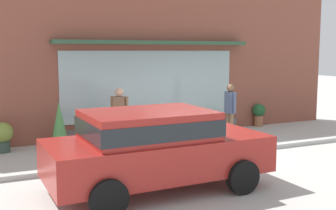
# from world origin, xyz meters

# --- Properties ---
(ground_plane) EXTENTS (60.00, 60.00, 0.00)m
(ground_plane) POSITION_xyz_m (0.00, 0.00, 0.00)
(ground_plane) COLOR #B2AFA8
(curb_strip) EXTENTS (14.00, 0.24, 0.12)m
(curb_strip) POSITION_xyz_m (0.00, -0.20, 0.06)
(curb_strip) COLOR #B2B2AD
(curb_strip) RESTS_ON ground_plane
(storefront) EXTENTS (14.00, 0.81, 4.96)m
(storefront) POSITION_xyz_m (-0.00, 3.19, 2.44)
(storefront) COLOR brown
(storefront) RESTS_ON ground_plane
(fire_hydrant) EXTENTS (0.43, 0.40, 0.95)m
(fire_hydrant) POSITION_xyz_m (-1.03, 1.01, 0.47)
(fire_hydrant) COLOR red
(fire_hydrant) RESTS_ON ground_plane
(pedestrian_with_handbag) EXTENTS (0.58, 0.47, 1.72)m
(pedestrian_with_handbag) POSITION_xyz_m (-1.69, 1.48, 1.01)
(pedestrian_with_handbag) COLOR #8E333D
(pedestrian_with_handbag) RESTS_ON ground_plane
(pedestrian_passerby) EXTENTS (0.23, 0.51, 1.74)m
(pedestrian_passerby) POSITION_xyz_m (1.71, 1.15, 1.03)
(pedestrian_passerby) COLOR brown
(pedestrian_passerby) RESTS_ON ground_plane
(parked_car_red) EXTENTS (4.37, 2.18, 1.59)m
(parked_car_red) POSITION_xyz_m (-2.13, -2.08, 0.91)
(parked_car_red) COLOR maroon
(parked_car_red) RESTS_ON ground_plane
(potted_plant_corner_tall) EXTENTS (0.47, 0.47, 0.66)m
(potted_plant_corner_tall) POSITION_xyz_m (2.10, 2.66, 0.32)
(potted_plant_corner_tall) COLOR #4C4C51
(potted_plant_corner_tall) RESTS_ON ground_plane
(potted_plant_low_front) EXTENTS (0.47, 0.47, 0.82)m
(potted_plant_low_front) POSITION_xyz_m (4.08, 2.86, 0.48)
(potted_plant_low_front) COLOR #9E6042
(potted_plant_low_front) RESTS_ON ground_plane
(potted_plant_doorstep) EXTENTS (0.56, 0.56, 0.82)m
(potted_plant_doorstep) POSITION_xyz_m (-4.64, 2.49, 0.47)
(potted_plant_doorstep) COLOR #33473D
(potted_plant_doorstep) RESTS_ON ground_plane
(potted_plant_near_hydrant) EXTENTS (0.45, 0.45, 0.74)m
(potted_plant_near_hydrant) POSITION_xyz_m (-0.05, 2.69, 0.38)
(potted_plant_near_hydrant) COLOR #B7B2A3
(potted_plant_near_hydrant) RESTS_ON ground_plane
(potted_plant_window_center) EXTENTS (0.47, 0.47, 1.30)m
(potted_plant_window_center) POSITION_xyz_m (-1.56, 2.46, 0.63)
(potted_plant_window_center) COLOR #33473D
(potted_plant_window_center) RESTS_ON ground_plane
(potted_plant_by_entrance) EXTENTS (0.47, 0.47, 1.31)m
(potted_plant_by_entrance) POSITION_xyz_m (-3.14, 2.44, 0.63)
(potted_plant_by_entrance) COLOR #4C4C51
(potted_plant_by_entrance) RESTS_ON ground_plane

